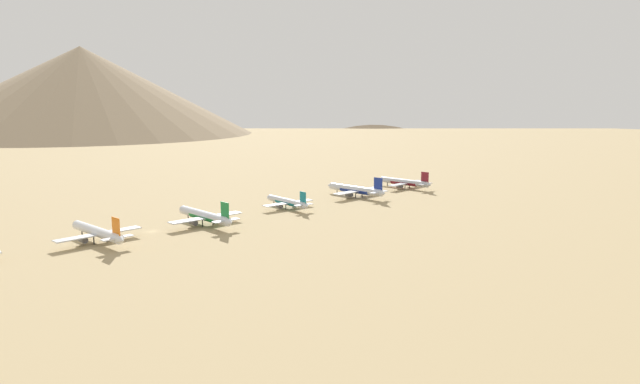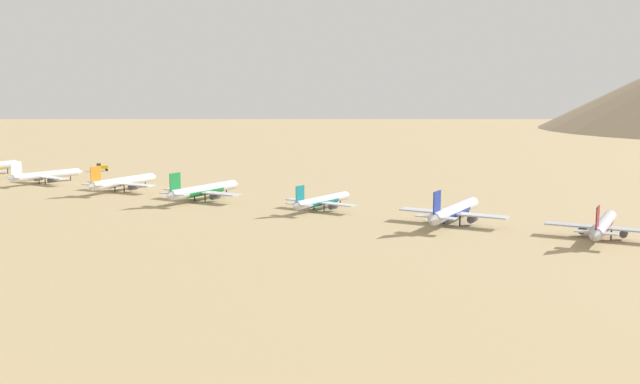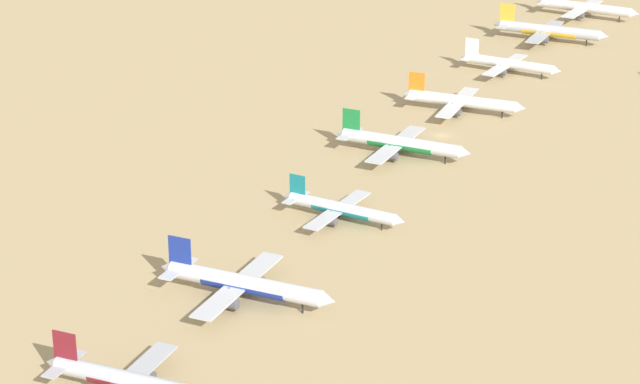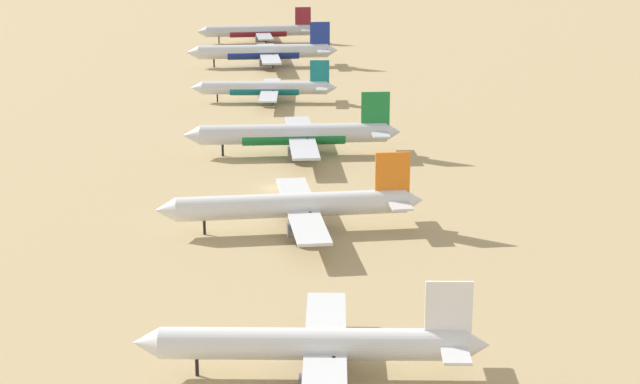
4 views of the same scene
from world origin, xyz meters
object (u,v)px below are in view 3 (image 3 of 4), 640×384
Objects in this scene: parked_jet_2 at (341,209)px; parked_jet_5 at (508,64)px; parked_jet_1 at (243,284)px; parked_jet_6 at (548,31)px; parked_jet_7 at (585,8)px; parked_jet_3 at (400,143)px; parked_jet_4 at (461,101)px; parked_jet_0 at (131,382)px.

parked_jet_5 is (-6.35, 137.74, 0.36)m from parked_jet_2.
parked_jet_6 is (-7.95, 231.58, 0.26)m from parked_jet_1.
parked_jet_1 is at bearing -88.67° from parked_jet_7.
parked_jet_3 reaches higher than parked_jet_5.
parked_jet_6 reaches higher than parked_jet_1.
parked_jet_3 is at bearing -90.08° from parked_jet_7.
parked_jet_4 is 46.69m from parked_jet_5.
parked_jet_5 is (-9.22, 226.91, -0.01)m from parked_jet_0.
parked_jet_1 is 1.23× the size of parked_jet_2.
parked_jet_6 reaches higher than parked_jet_0.
parked_jet_7 is at bearing 89.51° from parked_jet_5.
parked_jet_0 is 0.91× the size of parked_jet_1.
parked_jet_6 is at bearing 92.22° from parked_jet_2.
parked_jet_7 is (-8.45, 316.17, 0.57)m from parked_jet_0.
parked_jet_6 reaches higher than parked_jet_5.
parked_jet_1 reaches higher than parked_jet_4.
parked_jet_1 is (-2.10, 42.27, 0.36)m from parked_jet_0.
parked_jet_4 is 0.92× the size of parked_jet_7.
parked_jet_0 is 274.03m from parked_jet_6.
parked_jet_1 is 94.74m from parked_jet_3.
parked_jet_2 is (-0.77, 46.89, -0.73)m from parked_jet_1.
parked_jet_1 is at bearing -86.01° from parked_jet_3.
parked_jet_7 reaches higher than parked_jet_2.
parked_jet_3 is 1.03× the size of parked_jet_4.
parked_jet_1 is at bearing -89.06° from parked_jet_2.
parked_jet_6 is (-7.17, 184.68, 0.99)m from parked_jet_2.
parked_jet_7 reaches higher than parked_jet_0.
parked_jet_1 is 138.09m from parked_jet_4.
parked_jet_3 is 43.46m from parked_jet_4.
parked_jet_4 is 0.90× the size of parked_jet_6.
parked_jet_6 is at bearing 90.56° from parked_jet_3.
parked_jet_4 is at bearing 93.15° from parked_jet_2.
parked_jet_2 is 47.98m from parked_jet_3.
parked_jet_2 is at bearing -87.36° from parked_jet_5.
parked_jet_2 is 0.76× the size of parked_jet_6.
parked_jet_7 is at bearing 89.92° from parked_jet_3.
parked_jet_6 is at bearing 92.10° from parked_jet_0.
parked_jet_0 is 0.95× the size of parked_jet_4.
parked_jet_0 reaches higher than parked_jet_2.
parked_jet_0 is 42.33m from parked_jet_1.
parked_jet_5 is (-7.12, 184.63, -0.37)m from parked_jet_1.
parked_jet_5 is at bearing 92.64° from parked_jet_2.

